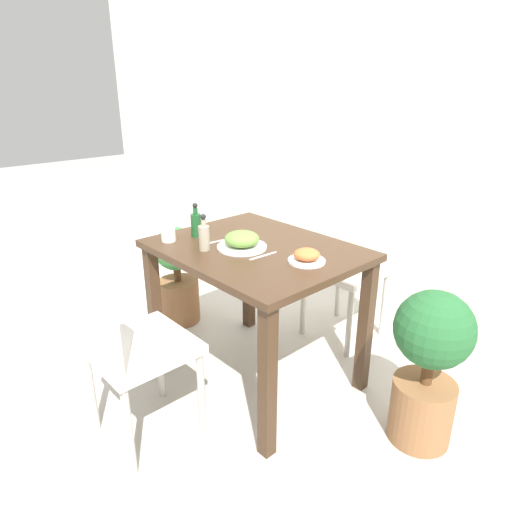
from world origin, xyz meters
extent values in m
plane|color=#B7B2A8|center=(0.00, 0.00, 0.00)|extent=(16.00, 16.00, 0.00)
cube|color=silver|center=(0.00, 1.35, 1.30)|extent=(8.00, 0.05, 2.60)
cube|color=#3D2819|center=(0.00, 0.00, 0.75)|extent=(1.00, 0.79, 0.04)
cube|color=#3D2819|center=(-0.45, -0.35, 0.37)|extent=(0.06, 0.06, 0.73)
cube|color=#3D2819|center=(0.45, -0.35, 0.37)|extent=(0.06, 0.06, 0.73)
cube|color=#3D2819|center=(-0.45, 0.35, 0.37)|extent=(0.06, 0.06, 0.73)
cube|color=#3D2819|center=(0.45, 0.35, 0.37)|extent=(0.06, 0.06, 0.73)
cube|color=silver|center=(-0.02, -0.66, 0.46)|extent=(0.42, 0.42, 0.04)
cube|color=silver|center=(-0.02, -0.85, 0.70)|extent=(0.40, 0.04, 0.44)
cylinder|color=#B7B2A8|center=(0.16, -0.48, 0.22)|extent=(0.03, 0.03, 0.44)
cylinder|color=#B7B2A8|center=(-0.20, -0.48, 0.22)|extent=(0.03, 0.03, 0.44)
cylinder|color=#B7B2A8|center=(0.16, -0.84, 0.22)|extent=(0.03, 0.03, 0.44)
cylinder|color=#B7B2A8|center=(-0.20, -0.84, 0.22)|extent=(0.03, 0.03, 0.44)
cube|color=silver|center=(0.04, 0.71, 0.46)|extent=(0.42, 0.42, 0.04)
cube|color=silver|center=(0.04, 0.91, 0.70)|extent=(0.40, 0.04, 0.44)
cylinder|color=#B7B2A8|center=(-0.14, 0.53, 0.22)|extent=(0.03, 0.03, 0.44)
cylinder|color=#B7B2A8|center=(0.22, 0.53, 0.22)|extent=(0.03, 0.03, 0.44)
cylinder|color=#B7B2A8|center=(-0.14, 0.89, 0.22)|extent=(0.03, 0.03, 0.44)
cylinder|color=#B7B2A8|center=(0.22, 0.89, 0.22)|extent=(0.03, 0.03, 0.44)
cylinder|color=white|center=(-0.03, -0.07, 0.77)|extent=(0.25, 0.25, 0.01)
ellipsoid|color=olive|center=(-0.03, -0.07, 0.82)|extent=(0.17, 0.17, 0.07)
cylinder|color=white|center=(0.31, 0.03, 0.77)|extent=(0.17, 0.17, 0.01)
ellipsoid|color=#CC6633|center=(0.31, 0.03, 0.80)|extent=(0.12, 0.12, 0.05)
cylinder|color=white|center=(-0.37, -0.28, 0.80)|extent=(0.07, 0.07, 0.08)
cylinder|color=gray|center=(-0.14, -0.22, 0.83)|extent=(0.05, 0.05, 0.12)
cylinder|color=gray|center=(-0.14, -0.22, 0.91)|extent=(0.02, 0.02, 0.03)
sphere|color=black|center=(-0.14, -0.22, 0.94)|extent=(0.03, 0.03, 0.03)
cylinder|color=#194C23|center=(-0.33, -0.13, 0.83)|extent=(0.05, 0.05, 0.12)
cylinder|color=#194C23|center=(-0.33, -0.13, 0.91)|extent=(0.02, 0.02, 0.03)
sphere|color=black|center=(-0.33, -0.13, 0.94)|extent=(0.03, 0.03, 0.03)
cube|color=silver|center=(-0.19, -0.07, 0.77)|extent=(0.03, 0.18, 0.00)
cube|color=silver|center=(0.12, -0.07, 0.77)|extent=(0.02, 0.16, 0.00)
cylinder|color=brown|center=(-0.82, 0.04, 0.15)|extent=(0.27, 0.27, 0.29)
cylinder|color=brown|center=(-0.82, 0.04, 0.34)|extent=(0.05, 0.05, 0.09)
sphere|color=#387F3D|center=(-0.82, 0.04, 0.52)|extent=(0.29, 0.29, 0.29)
cylinder|color=brown|center=(0.85, 0.24, 0.15)|extent=(0.28, 0.28, 0.30)
cylinder|color=brown|center=(0.85, 0.24, 0.35)|extent=(0.05, 0.05, 0.10)
sphere|color=#235B2D|center=(0.85, 0.24, 0.57)|extent=(0.34, 0.34, 0.34)
camera|label=1|loc=(1.58, -1.44, 1.55)|focal=32.00mm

